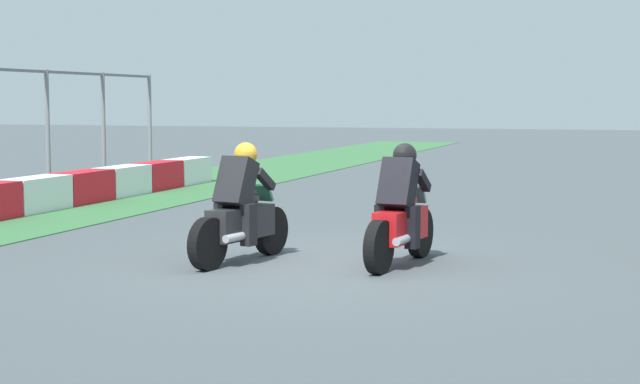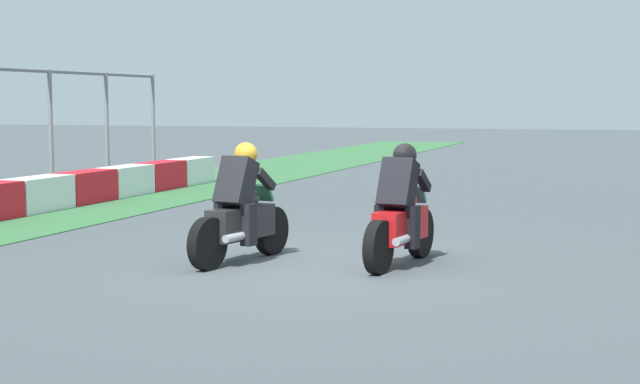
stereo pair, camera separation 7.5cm
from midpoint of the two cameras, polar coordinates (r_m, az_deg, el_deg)
name	(u,v)px [view 1 (the left image)]	position (r m, az deg, el deg)	size (l,w,h in m)	color
ground_plane	(317,266)	(12.10, -0.36, -4.32)	(120.00, 120.00, 0.00)	#464E52
rider_lane_a	(401,215)	(12.08, 4.56, -1.36)	(2.04, 0.59, 1.51)	black
rider_lane_b	(241,213)	(12.32, -4.82, -1.23)	(2.03, 0.63, 1.51)	black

